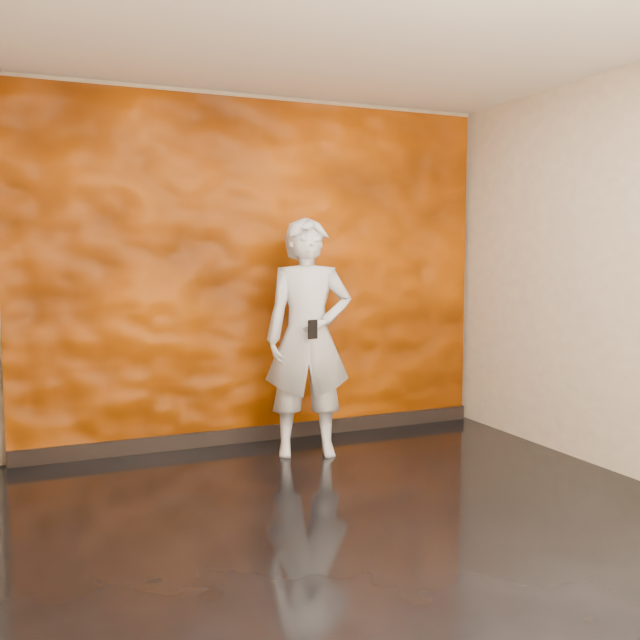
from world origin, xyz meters
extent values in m
cube|color=black|center=(0.00, 0.00, -0.01)|extent=(4.00, 4.00, 0.01)
cube|color=tan|center=(0.00, 2.00, 1.40)|extent=(4.00, 0.02, 2.80)
cube|color=tan|center=(2.00, 0.00, 1.40)|extent=(0.02, 4.00, 2.80)
cube|color=white|center=(0.00, 0.00, 2.80)|extent=(4.00, 4.00, 0.01)
cube|color=#C14D00|center=(0.00, 1.96, 1.38)|extent=(3.90, 0.06, 2.75)
cube|color=black|center=(0.00, 1.92, 0.06)|extent=(3.90, 0.04, 0.12)
imported|color=#989DA7|center=(0.18, 1.40, 0.90)|extent=(0.75, 0.60, 1.80)
cube|color=black|center=(0.12, 1.16, 0.99)|extent=(0.08, 0.03, 0.14)
camera|label=1|loc=(-1.85, -3.55, 1.54)|focal=40.00mm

